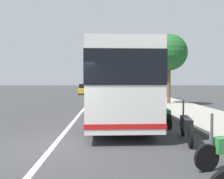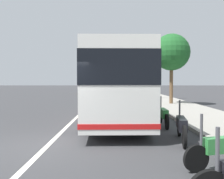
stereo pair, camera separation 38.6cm
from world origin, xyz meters
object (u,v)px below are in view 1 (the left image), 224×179
at_px(utility_pole, 151,68).
at_px(roadside_tree_mid_block, 169,53).
at_px(coach_bus, 115,82).
at_px(car_ahead_same_lane, 85,89).
at_px(motorcycle_angled, 165,115).
at_px(motorcycle_far_end, 186,126).
at_px(car_behind_bus, 116,94).

bearing_deg(utility_pole, roadside_tree_mid_block, -176.93).
bearing_deg(coach_bus, utility_pole, -18.66).
relative_size(coach_bus, car_ahead_same_lane, 2.32).
bearing_deg(motorcycle_angled, coach_bus, 49.85).
distance_m(motorcycle_far_end, car_behind_bus, 15.18).
bearing_deg(coach_bus, motorcycle_far_end, -156.77).
bearing_deg(motorcycle_far_end, car_behind_bus, 15.77).
relative_size(motorcycle_angled, car_behind_bus, 0.47).
distance_m(motorcycle_far_end, car_ahead_same_lane, 30.93).
distance_m(motorcycle_far_end, utility_pole, 19.08).
height_order(motorcycle_far_end, car_behind_bus, car_behind_bus).
xyz_separation_m(motorcycle_far_end, roadside_tree_mid_block, (12.46, -2.50, 3.76)).
bearing_deg(motorcycle_far_end, car_ahead_same_lane, 20.23).
distance_m(car_ahead_same_lane, roadside_tree_mid_block, 20.08).
height_order(coach_bus, motorcycle_angled, coach_bus).
distance_m(coach_bus, car_ahead_same_lane, 25.98).
height_order(motorcycle_far_end, motorcycle_angled, motorcycle_far_end).
xyz_separation_m(coach_bus, roadside_tree_mid_block, (7.77, -4.67, 2.35)).
relative_size(coach_bus, motorcycle_angled, 4.92).
distance_m(coach_bus, utility_pole, 14.77).
height_order(motorcycle_angled, roadside_tree_mid_block, roadside_tree_mid_block).
height_order(motorcycle_far_end, car_ahead_same_lane, car_ahead_same_lane).
distance_m(motorcycle_angled, utility_pole, 16.34).
height_order(coach_bus, roadside_tree_mid_block, roadside_tree_mid_block).
bearing_deg(car_behind_bus, coach_bus, 176.58).
xyz_separation_m(coach_bus, motorcycle_far_end, (-4.68, -2.16, -1.41)).
relative_size(motorcycle_angled, car_ahead_same_lane, 0.47).
bearing_deg(utility_pole, coach_bus, 162.88).
distance_m(coach_bus, motorcycle_far_end, 5.35).
bearing_deg(car_ahead_same_lane, roadside_tree_mid_block, 24.56).
bearing_deg(motorcycle_angled, roadside_tree_mid_block, -13.44).
distance_m(car_behind_bus, utility_pole, 5.94).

